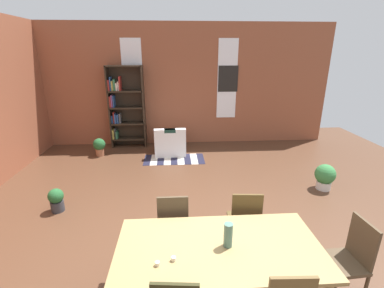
{
  "coord_description": "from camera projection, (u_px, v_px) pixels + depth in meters",
  "views": [
    {
      "loc": [
        -0.18,
        -3.28,
        2.6
      ],
      "look_at": [
        0.14,
        1.58,
        0.92
      ],
      "focal_mm": 25.22,
      "sensor_mm": 36.0,
      "label": 1
    }
  ],
  "objects": [
    {
      "name": "ground_plane",
      "position": [
        190.0,
        239.0,
        3.95
      ],
      "size": [
        11.55,
        11.55,
        0.0
      ],
      "primitive_type": "plane",
      "color": "#533422"
    },
    {
      "name": "back_wall_brick",
      "position": [
        181.0,
        86.0,
        7.65
      ],
      "size": [
        8.53,
        0.12,
        3.36
      ],
      "primitive_type": "cube",
      "color": "brown",
      "rests_on": "ground"
    },
    {
      "name": "window_pane_0",
      "position": [
        133.0,
        80.0,
        7.45
      ],
      "size": [
        0.55,
        0.02,
        2.19
      ],
      "primitive_type": "cube",
      "color": "white"
    },
    {
      "name": "window_pane_1",
      "position": [
        227.0,
        79.0,
        7.61
      ],
      "size": [
        0.55,
        0.02,
        2.19
      ],
      "primitive_type": "cube",
      "color": "white"
    },
    {
      "name": "dining_table",
      "position": [
        219.0,
        252.0,
        2.74
      ],
      "size": [
        2.07,
        1.05,
        0.74
      ],
      "color": "#9A7F4D",
      "rests_on": "ground"
    },
    {
      "name": "vase_on_table",
      "position": [
        228.0,
        235.0,
        2.68
      ],
      "size": [
        0.09,
        0.09,
        0.26
      ],
      "primitive_type": "cylinder",
      "color": "#4C7266",
      "rests_on": "dining_table"
    },
    {
      "name": "tealight_candle_0",
      "position": [
        157.0,
        264.0,
        2.46
      ],
      "size": [
        0.04,
        0.04,
        0.04
      ],
      "primitive_type": "cylinder",
      "color": "silver",
      "rests_on": "dining_table"
    },
    {
      "name": "tealight_candle_1",
      "position": [
        174.0,
        259.0,
        2.52
      ],
      "size": [
        0.04,
        0.04,
        0.04
      ],
      "primitive_type": "cylinder",
      "color": "silver",
      "rests_on": "dining_table"
    },
    {
      "name": "dining_chair_far_right",
      "position": [
        244.0,
        220.0,
        3.53
      ],
      "size": [
        0.43,
        0.43,
        0.95
      ],
      "color": "#4F3C1F",
      "rests_on": "ground"
    },
    {
      "name": "dining_chair_far_left",
      "position": [
        173.0,
        222.0,
        3.47
      ],
      "size": [
        0.4,
        0.4,
        0.95
      ],
      "color": "#4A3B29",
      "rests_on": "ground"
    },
    {
      "name": "dining_chair_head_right",
      "position": [
        349.0,
        257.0,
        2.88
      ],
      "size": [
        0.43,
        0.43,
        0.95
      ],
      "color": "brown",
      "rests_on": "ground"
    },
    {
      "name": "bookshelf_tall",
      "position": [
        124.0,
        106.0,
        7.49
      ],
      "size": [
        0.97,
        0.33,
        2.26
      ],
      "color": "#2D2319",
      "rests_on": "ground"
    },
    {
      "name": "armchair_white",
      "position": [
        170.0,
        143.0,
        7.19
      ],
      "size": [
        0.83,
        0.83,
        0.75
      ],
      "color": "white",
      "rests_on": "ground"
    },
    {
      "name": "potted_plant_by_shelf",
      "position": [
        325.0,
        176.0,
        5.3
      ],
      "size": [
        0.39,
        0.39,
        0.52
      ],
      "color": "silver",
      "rests_on": "ground"
    },
    {
      "name": "potted_plant_corner",
      "position": [
        56.0,
        199.0,
        4.57
      ],
      "size": [
        0.25,
        0.25,
        0.41
      ],
      "color": "#333338",
      "rests_on": "ground"
    },
    {
      "name": "potted_plant_window",
      "position": [
        99.0,
        146.0,
        7.04
      ],
      "size": [
        0.31,
        0.31,
        0.46
      ],
      "color": "#9E6042",
      "rests_on": "ground"
    },
    {
      "name": "striped_rug",
      "position": [
        174.0,
        159.0,
        6.86
      ],
      "size": [
        1.52,
        0.72,
        0.01
      ],
      "color": "#1E1E33",
      "rests_on": "ground"
    },
    {
      "name": "framed_picture",
      "position": [
        228.0,
        79.0,
        7.61
      ],
      "size": [
        0.56,
        0.03,
        0.72
      ],
      "primitive_type": "cube",
      "color": "black"
    }
  ]
}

